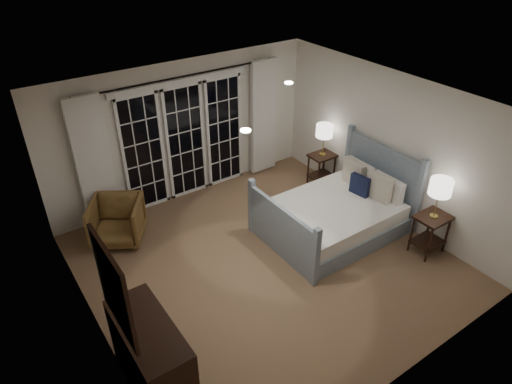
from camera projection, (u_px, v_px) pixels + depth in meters
floor at (266, 262)px, 6.96m from camera, size 5.00×5.00×0.00m
ceiling at (268, 107)px, 5.63m from camera, size 5.00×5.00×0.00m
wall_left at (85, 261)px, 5.08m from camera, size 0.02×5.00×2.50m
wall_right at (390, 147)px, 7.50m from camera, size 0.02×5.00×2.50m
wall_back at (184, 131)px, 8.03m from camera, size 5.00×0.02×2.50m
wall_front at (413, 302)px, 4.55m from camera, size 5.00×0.02×2.50m
french_doors at (185, 140)px, 8.09m from camera, size 2.50×0.04×2.20m
curtain_rod at (181, 77)px, 7.43m from camera, size 3.50×0.03×0.03m
curtain_left at (94, 164)px, 7.20m from camera, size 0.55×0.10×2.25m
curtain_right at (264, 118)px, 8.80m from camera, size 0.55×0.10×2.25m
downlight_a at (289, 83)px, 6.44m from camera, size 0.12×0.12×0.01m
downlight_b at (246, 130)px, 5.07m from camera, size 0.12×0.12×0.01m
bed at (336, 214)px, 7.48m from camera, size 2.19×1.57×1.27m
nightstand_left at (430, 228)px, 6.96m from camera, size 0.51×0.41×0.66m
nightstand_right at (322, 165)px, 8.75m from camera, size 0.48×0.38×0.62m
lamp_left at (441, 187)px, 6.57m from camera, size 0.33×0.33×0.64m
lamp_right at (324, 131)px, 8.37m from camera, size 0.32×0.32×0.61m
armchair at (117, 221)px, 7.24m from camera, size 1.08×1.08×0.72m
dresser at (152, 355)px, 4.99m from camera, size 0.53×1.24×0.88m
mirror at (114, 289)px, 4.28m from camera, size 0.05×0.85×1.00m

